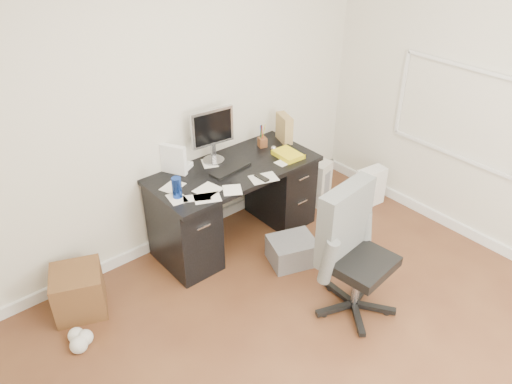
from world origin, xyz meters
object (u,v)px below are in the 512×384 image
Objects in this scene: desk at (235,201)px; wicker_basket at (79,291)px; keyboard at (230,169)px; lcd_monitor at (212,136)px; pc_tower at (307,179)px; office_chair at (360,256)px.

wicker_basket is (-1.50, 0.04, -0.21)m from desk.
desk is 3.94× the size of keyboard.
pc_tower is (1.05, -0.15, -0.76)m from lcd_monitor.
office_chair is 2.19× the size of pc_tower.
office_chair reaches higher than desk.
desk is 1.52m from wicker_basket.
office_chair is at bearing -83.49° from desk.
pc_tower is 2.48m from wicker_basket.
desk is 1.43× the size of office_chair.
office_chair is at bearing -88.66° from keyboard.
lcd_monitor reaches higher than office_chair.
office_chair is at bearing -39.41° from wicker_basket.
desk is 1.00m from pc_tower.
desk is at bearing 7.84° from keyboard.
office_chair is (0.22, -1.53, -0.48)m from lcd_monitor.
pc_tower is 1.29× the size of wicker_basket.
lcd_monitor is at bearing 86.50° from keyboard.
office_chair reaches higher than pc_tower.
lcd_monitor is (-0.07, 0.21, 0.60)m from desk.
office_chair is 1.64m from pc_tower.
wicker_basket is (-2.48, -0.02, -0.05)m from pc_tower.
lcd_monitor is at bearing 91.64° from office_chair.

